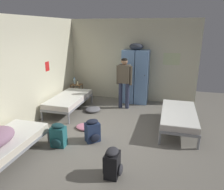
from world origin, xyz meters
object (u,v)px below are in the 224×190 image
object	(u,v)px
bed_right	(179,115)
clothes_pile_grey	(93,109)
locker_bank	(135,76)
clothes_pile_pink	(87,127)
backpack_navy	(93,131)
shelf_unit	(77,90)
bed_left_front	(3,145)
water_bottle	(75,81)
person_traveler	(124,79)
backpack_teal	(58,136)
backpack_black	(113,163)
bed_left_rear	(69,99)
lotion_bottle	(78,83)

from	to	relation	value
bed_right	clothes_pile_grey	distance (m)	2.68
locker_bank	clothes_pile_pink	size ratio (longest dim) A/B	3.63
locker_bank	backpack_navy	distance (m)	3.14
shelf_unit	bed_left_front	size ratio (longest dim) A/B	0.30
locker_bank	shelf_unit	world-z (taller)	locker_bank
water_bottle	backpack_navy	distance (m)	3.32
shelf_unit	bed_right	size ratio (longest dim) A/B	0.30
person_traveler	backpack_navy	xyz separation A→B (m)	(-0.23, -2.34, -0.74)
bed_left_front	backpack_teal	size ratio (longest dim) A/B	3.45
shelf_unit	bed_left_front	xyz separation A→B (m)	(0.25, -4.01, 0.04)
bed_left_front	backpack_teal	world-z (taller)	backpack_teal
backpack_black	clothes_pile_grey	xyz separation A→B (m)	(-1.43, 2.85, -0.20)
clothes_pile_grey	bed_left_rear	bearing A→B (deg)	-168.55
water_bottle	lotion_bottle	bearing A→B (deg)	-21.80
backpack_teal	backpack_navy	bearing A→B (deg)	31.33
person_traveler	backpack_teal	size ratio (longest dim) A/B	3.01
lotion_bottle	shelf_unit	bearing A→B (deg)	150.26
locker_bank	backpack_teal	xyz separation A→B (m)	(-1.16, -3.42, -0.71)
lotion_bottle	backpack_teal	xyz separation A→B (m)	(0.91, -3.15, -0.39)
locker_bank	bed_left_rear	distance (m)	2.41
lotion_bottle	backpack_black	world-z (taller)	lotion_bottle
shelf_unit	person_traveler	world-z (taller)	person_traveler
shelf_unit	bed_left_front	world-z (taller)	shelf_unit
bed_right	person_traveler	size ratio (longest dim) A/B	1.15
clothes_pile_pink	backpack_navy	bearing A→B (deg)	-56.25
person_traveler	backpack_navy	distance (m)	2.47
locker_bank	water_bottle	distance (m)	2.25
locker_bank	person_traveler	world-z (taller)	locker_bank
bed_right	bed_left_rear	xyz separation A→B (m)	(-3.34, 0.43, 0.00)
backpack_black	clothes_pile_pink	bearing A→B (deg)	125.26
bed_left_rear	bed_left_front	xyz separation A→B (m)	(0.00, -2.86, 0.00)
bed_right	clothes_pile_pink	bearing A→B (deg)	-165.56
backpack_navy	backpack_black	size ratio (longest dim) A/B	1.00
backpack_navy	water_bottle	bearing A→B (deg)	121.65
locker_bank	bed_left_front	distance (m)	4.68
bed_left_rear	clothes_pile_pink	size ratio (longest dim) A/B	3.33
person_traveler	backpack_teal	bearing A→B (deg)	-108.19
backpack_black	person_traveler	bearing A→B (deg)	99.04
bed_right	backpack_navy	distance (m)	2.29
locker_bank	shelf_unit	xyz separation A→B (m)	(-2.14, -0.23, -0.62)
shelf_unit	lotion_bottle	bearing A→B (deg)	-29.74
bed_left_front	clothes_pile_pink	distance (m)	2.11
water_bottle	backpack_teal	bearing A→B (deg)	-71.74
clothes_pile_pink	person_traveler	bearing A→B (deg)	70.09
bed_right	water_bottle	bearing A→B (deg)	156.42
shelf_unit	lotion_bottle	world-z (taller)	lotion_bottle
locker_bank	backpack_teal	size ratio (longest dim) A/B	3.76
backpack_black	clothes_pile_pink	xyz separation A→B (m)	(-1.18, 1.66, -0.22)
locker_bank	water_bottle	xyz separation A→B (m)	(-2.22, -0.21, -0.29)
clothes_pile_grey	lotion_bottle	bearing A→B (deg)	133.94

